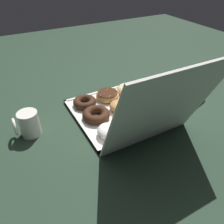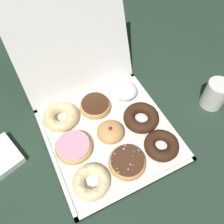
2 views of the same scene
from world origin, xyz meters
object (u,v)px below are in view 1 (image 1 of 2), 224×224
at_px(donut_box, 120,111).
at_px(chocolate_frosted_donut_7, 134,121).
at_px(pink_frosted_donut_3, 143,101).
at_px(napkin_stack, 188,99).
at_px(chocolate_cake_ring_donut_2, 85,102).
at_px(chocolate_cake_ring_donut_5, 96,115).
at_px(cruller_donut_0, 128,89).
at_px(cruller_donut_6, 158,114).
at_px(jelly_filled_donut_4, 120,106).
at_px(coffee_mug, 28,123).
at_px(powdered_filled_donut_8, 108,131).
at_px(sprinkle_donut_1, 108,95).

height_order(donut_box, chocolate_frosted_donut_7, chocolate_frosted_donut_7).
bearing_deg(pink_frosted_donut_3, napkin_stack, 162.05).
relative_size(chocolate_cake_ring_donut_2, chocolate_cake_ring_donut_5, 0.91).
distance_m(cruller_donut_0, chocolate_frosted_donut_7, 0.27).
bearing_deg(pink_frosted_donut_3, cruller_donut_6, 88.82).
height_order(chocolate_cake_ring_donut_2, chocolate_cake_ring_donut_5, chocolate_cake_ring_donut_5).
distance_m(jelly_filled_donut_4, cruller_donut_6, 0.18).
distance_m(cruller_donut_0, chocolate_cake_ring_donut_5, 0.27).
xyz_separation_m(pink_frosted_donut_3, chocolate_frosted_donut_7, (0.12, 0.11, -0.00)).
distance_m(chocolate_frosted_donut_7, napkin_stack, 0.35).
bearing_deg(cruller_donut_0, cruller_donut_6, 90.61).
xyz_separation_m(coffee_mug, napkin_stack, (-0.74, 0.12, -0.04)).
distance_m(chocolate_cake_ring_donut_2, coffee_mug, 0.28).
bearing_deg(cruller_donut_0, powdered_filled_donut_8, 45.75).
bearing_deg(pink_frosted_donut_3, powdered_filled_donut_8, 26.23).
distance_m(chocolate_cake_ring_donut_2, jelly_filled_donut_4, 0.17).
bearing_deg(pink_frosted_donut_3, jelly_filled_donut_4, -3.66).
relative_size(cruller_donut_0, jelly_filled_donut_4, 1.23).
height_order(sprinkle_donut_1, pink_frosted_donut_3, sprinkle_donut_1).
relative_size(chocolate_cake_ring_donut_5, chocolate_frosted_donut_7, 1.11).
relative_size(cruller_donut_0, napkin_stack, 0.87).
bearing_deg(powdered_filled_donut_8, chocolate_frosted_donut_7, -175.65).
height_order(chocolate_cake_ring_donut_2, powdered_filled_donut_8, powdered_filled_donut_8).
xyz_separation_m(cruller_donut_0, chocolate_frosted_donut_7, (0.11, 0.24, 0.00)).
bearing_deg(coffee_mug, napkin_stack, 170.96).
relative_size(chocolate_cake_ring_donut_5, coffee_mug, 1.17).
bearing_deg(napkin_stack, sprinkle_donut_1, -29.13).
distance_m(pink_frosted_donut_3, chocolate_frosted_donut_7, 0.16).
xyz_separation_m(cruller_donut_6, powdered_filled_donut_8, (0.25, 0.00, 0.00)).
relative_size(donut_box, coffee_mug, 3.85).
distance_m(chocolate_cake_ring_donut_2, cruller_donut_6, 0.34).
xyz_separation_m(donut_box, chocolate_frosted_donut_7, (-0.00, 0.12, 0.02)).
distance_m(sprinkle_donut_1, chocolate_cake_ring_donut_2, 0.12).
height_order(chocolate_cake_ring_donut_2, napkin_stack, chocolate_cake_ring_donut_2).
bearing_deg(sprinkle_donut_1, chocolate_frosted_donut_7, 90.91).
bearing_deg(napkin_stack, chocolate_cake_ring_donut_2, -22.20).
xyz_separation_m(donut_box, chocolate_cake_ring_donut_5, (0.12, 0.00, 0.02)).
relative_size(chocolate_frosted_donut_7, powdered_filled_donut_8, 1.23).
bearing_deg(cruller_donut_0, napkin_stack, 138.94).
relative_size(cruller_donut_0, sprinkle_donut_1, 0.95).
xyz_separation_m(donut_box, jelly_filled_donut_4, (-0.00, -0.01, 0.03)).
bearing_deg(powdered_filled_donut_8, chocolate_cake_ring_donut_5, -92.60).
bearing_deg(chocolate_frosted_donut_7, donut_box, -87.59).
bearing_deg(coffee_mug, chocolate_cake_ring_donut_5, 170.77).
relative_size(chocolate_cake_ring_donut_2, powdered_filled_donut_8, 1.23).
xyz_separation_m(cruller_donut_0, jelly_filled_donut_4, (0.12, 0.12, 0.00)).
height_order(donut_box, coffee_mug, coffee_mug).
xyz_separation_m(donut_box, coffee_mug, (0.39, -0.04, 0.05)).
distance_m(cruller_donut_0, sprinkle_donut_1, 0.12).
relative_size(donut_box, cruller_donut_6, 3.35).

